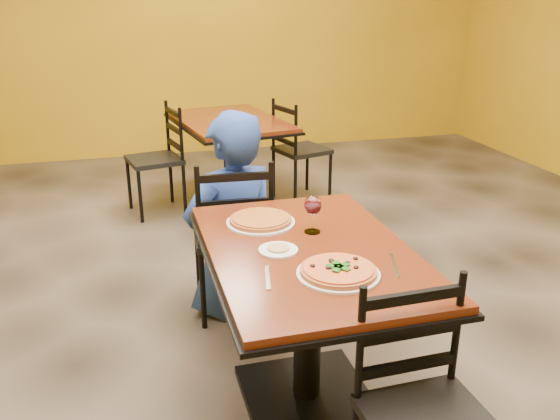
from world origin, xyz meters
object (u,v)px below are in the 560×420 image
object	(u,v)px
plate_far	(261,222)
wine_glass	(313,213)
chair_main_far	(232,234)
chair_second_right	(302,151)
table_main	(308,290)
side_plate	(278,250)
table_second	(230,142)
pizza_main	(338,270)
diner	(232,213)
plate_main	(338,274)
pizza_far	(261,219)
chair_second_left	(154,160)

from	to	relation	value
plate_far	wine_glass	bearing A→B (deg)	-38.94
chair_main_far	chair_second_right	xyz separation A→B (m)	(0.95, 1.73, -0.02)
table_main	side_plate	xyz separation A→B (m)	(-0.13, 0.00, 0.20)
wine_glass	plate_far	bearing A→B (deg)	141.06
table_second	pizza_main	world-z (taller)	pizza_main
chair_main_far	plate_far	xyz separation A→B (m)	(0.03, -0.58, 0.29)
table_main	diner	bearing A→B (deg)	99.13
table_second	plate_main	distance (m)	2.90
chair_second_right	side_plate	xyz separation A→B (m)	(-0.92, -2.62, 0.32)
wine_glass	chair_main_far	bearing A→B (deg)	106.48
plate_main	table_second	bearing A→B (deg)	87.30
plate_far	pizza_far	size ratio (longest dim) A/B	1.11
table_main	plate_main	xyz separation A→B (m)	(0.03, -0.26, 0.20)
table_second	pizza_far	distance (m)	2.34
pizza_far	plate_far	bearing A→B (deg)	0.00
chair_second_right	plate_main	xyz separation A→B (m)	(-0.76, -2.89, 0.32)
chair_second_right	plate_far	size ratio (longest dim) A/B	2.84
chair_second_right	wine_glass	bearing A→B (deg)	147.71
table_main	pizza_main	world-z (taller)	pizza_main
table_second	chair_main_far	world-z (taller)	chair_main_far
diner	chair_main_far	bearing A→B (deg)	58.72
plate_far	wine_glass	size ratio (longest dim) A/B	1.72
pizza_main	plate_far	distance (m)	0.59
wine_glass	side_plate	bearing A→B (deg)	-141.59
chair_second_left	plate_far	bearing A→B (deg)	-3.68
chair_second_left	diner	size ratio (longest dim) A/B	0.77
pizza_far	chair_second_left	bearing A→B (deg)	98.29
pizza_main	wine_glass	distance (m)	0.42
table_second	chair_main_far	bearing A→B (deg)	-100.41
table_second	plate_main	size ratio (longest dim) A/B	4.20
table_main	plate_far	xyz separation A→B (m)	(-0.13, 0.31, 0.20)
chair_second_right	pizza_far	distance (m)	2.51
chair_main_far	side_plate	distance (m)	0.94
table_second	diner	xyz separation A→B (m)	(-0.31, -1.71, 0.02)
plate_far	side_plate	size ratio (longest dim) A/B	1.94
plate_far	side_plate	xyz separation A→B (m)	(-0.00, -0.31, 0.00)
table_main	chair_second_left	xyz separation A→B (m)	(-0.46, 2.63, -0.11)
chair_second_left	plate_main	size ratio (longest dim) A/B	2.86
pizza_far	diner	bearing A→B (deg)	91.88
plate_main	wine_glass	size ratio (longest dim) A/B	1.72
chair_second_left	wine_glass	xyz separation A→B (m)	(0.53, -2.47, 0.40)
side_plate	pizza_main	bearing A→B (deg)	-58.97
pizza_main	pizza_far	size ratio (longest dim) A/B	1.01
pizza_far	plate_main	bearing A→B (deg)	-74.79
diner	side_plate	size ratio (longest dim) A/B	7.23
wine_glass	table_second	bearing A→B (deg)	87.71
chair_second_right	pizza_far	size ratio (longest dim) A/B	3.14
chair_second_right	side_plate	bearing A→B (deg)	144.75
table_second	diner	distance (m)	1.73
pizza_main	chair_second_left	bearing A→B (deg)	99.69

